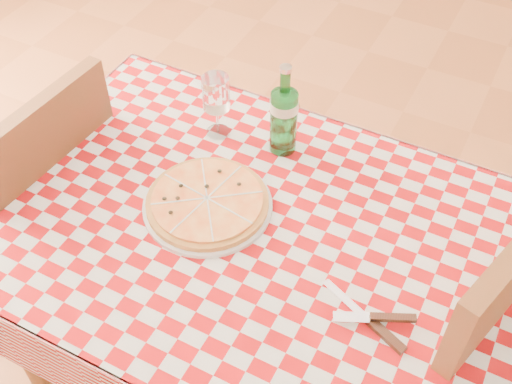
% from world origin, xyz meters
% --- Properties ---
extents(dining_table, '(1.20, 0.80, 0.75)m').
position_xyz_m(dining_table, '(0.00, 0.00, 0.66)').
color(dining_table, brown).
rests_on(dining_table, ground).
extents(tablecloth, '(1.30, 0.90, 0.01)m').
position_xyz_m(tablecloth, '(0.00, 0.00, 0.75)').
color(tablecloth, '#9A090D').
rests_on(tablecloth, dining_table).
extents(chair_far, '(0.45, 0.45, 0.94)m').
position_xyz_m(chair_far, '(-0.67, -0.02, 0.54)').
color(chair_far, brown).
rests_on(chair_far, ground).
extents(pizza_plate, '(0.36, 0.36, 0.04)m').
position_xyz_m(pizza_plate, '(-0.13, 0.01, 0.78)').
color(pizza_plate, '#C08A40').
rests_on(pizza_plate, tablecloth).
extents(water_bottle, '(0.09, 0.09, 0.26)m').
position_xyz_m(water_bottle, '(-0.06, 0.28, 0.89)').
color(water_bottle, '#196627').
rests_on(water_bottle, tablecloth).
extents(wine_glass, '(0.09, 0.09, 0.18)m').
position_xyz_m(wine_glass, '(-0.24, 0.26, 0.85)').
color(wine_glass, silver).
rests_on(wine_glass, tablecloth).
extents(cutlery, '(0.25, 0.22, 0.03)m').
position_xyz_m(cutlery, '(0.33, -0.11, 0.77)').
color(cutlery, silver).
rests_on(cutlery, tablecloth).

